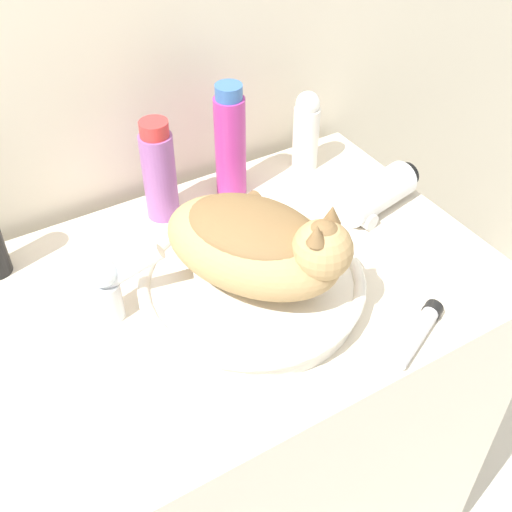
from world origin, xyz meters
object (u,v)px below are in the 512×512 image
Objects in this scene: faucet at (112,285)px; lotion_bottle_white at (306,130)px; hair_dryer at (376,194)px; cream_tube at (418,333)px; shampoo_bottle_tall at (230,143)px; mouthwash_bottle at (159,172)px; cat at (258,242)px.

lotion_bottle_white reaches higher than faucet.
lotion_bottle_white is 0.20m from hair_dryer.
cream_tube is (0.37, -0.28, -0.05)m from faucet.
shampoo_bottle_tall reaches higher than lotion_bottle_white.
cat is at bearing -82.98° from mouthwash_bottle.
shampoo_bottle_tall is at bearing 52.61° from faucet.
hair_dryer is (0.20, -0.19, -0.08)m from shampoo_bottle_tall.
mouthwash_bottle is 1.06× the size of hair_dryer.
mouthwash_bottle is 0.32m from lotion_bottle_white.
cream_tube is at bearing 9.93° from cat.
faucet is at bearing -141.44° from cat.
shampoo_bottle_tall is (0.15, -0.00, 0.01)m from mouthwash_bottle.
cream_tube is at bearing -16.62° from faucet.
shampoo_bottle_tall is 0.49m from cream_tube.
lotion_bottle_white is 0.74× the size of shampoo_bottle_tall.
mouthwash_bottle is at bearing 69.70° from faucet.
faucet is 0.58× the size of shampoo_bottle_tall.
cat is at bearing -111.39° from shampoo_bottle_tall.
shampoo_bottle_tall reaches higher than faucet.
faucet is 0.27m from mouthwash_bottle.
cream_tube is 0.74× the size of hair_dryer.
shampoo_bottle_tall is at bearing -0.00° from mouthwash_bottle.
cat is at bearing -1.34° from faucet.
cream_tube is at bearing -104.09° from lotion_bottle_white.
shampoo_bottle_tall is at bearing 125.61° from hair_dryer.
cat is at bearing -174.84° from hair_dryer.
shampoo_bottle_tall is 0.29m from hair_dryer.
cream_tube is (-0.12, -0.48, -0.07)m from lotion_bottle_white.
lotion_bottle_white is 0.90× the size of hair_dryer.
shampoo_bottle_tall is (-0.17, 0.00, 0.03)m from lotion_bottle_white.
lotion_bottle_white is at bearing 0.00° from shampoo_bottle_tall.
faucet is 0.52m from hair_dryer.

